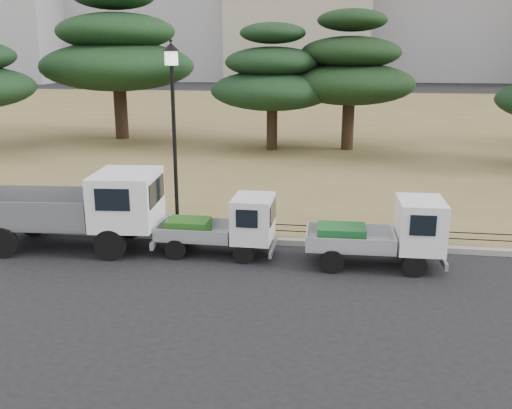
% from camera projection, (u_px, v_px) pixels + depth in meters
% --- Properties ---
extents(ground, '(220.00, 220.00, 0.00)m').
position_uv_depth(ground, '(244.00, 278.00, 13.74)').
color(ground, black).
extents(lawn, '(120.00, 56.00, 0.15)m').
position_uv_depth(lawn, '(312.00, 121.00, 42.90)').
color(lawn, olive).
rests_on(lawn, ground).
extents(curb, '(120.00, 0.25, 0.16)m').
position_uv_depth(curb, '(259.00, 240.00, 16.20)').
color(curb, gray).
rests_on(curb, ground).
extents(truck_large, '(5.08, 2.37, 2.15)m').
position_uv_depth(truck_large, '(80.00, 206.00, 15.54)').
color(truck_large, black).
rests_on(truck_large, ground).
extents(truck_kei_front, '(3.08, 1.35, 1.62)m').
position_uv_depth(truck_kei_front, '(225.00, 225.00, 15.13)').
color(truck_kei_front, black).
rests_on(truck_kei_front, ground).
extents(truck_kei_rear, '(3.40, 1.54, 1.76)m').
position_uv_depth(truck_kei_rear, '(385.00, 233.00, 14.30)').
color(truck_kei_rear, black).
rests_on(truck_kei_rear, ground).
extents(street_lamp, '(0.48, 0.48, 5.35)m').
position_uv_depth(street_lamp, '(173.00, 107.00, 15.86)').
color(street_lamp, black).
rests_on(street_lamp, lawn).
extents(pipe_fence, '(38.00, 0.04, 0.40)m').
position_uv_depth(pipe_fence, '(260.00, 227.00, 16.25)').
color(pipe_fence, black).
rests_on(pipe_fence, lawn).
extents(tarp_pile, '(1.59, 1.20, 1.02)m').
position_uv_depth(tarp_pile, '(44.00, 209.00, 17.59)').
color(tarp_pile, blue).
rests_on(tarp_pile, lawn).
extents(pine_west_near, '(8.76, 8.76, 8.76)m').
position_uv_depth(pine_west_near, '(117.00, 51.00, 32.70)').
color(pine_west_near, black).
rests_on(pine_west_near, lawn).
extents(pine_center_left, '(6.37, 6.37, 6.47)m').
position_uv_depth(pine_center_left, '(272.00, 78.00, 29.27)').
color(pine_center_left, black).
rests_on(pine_center_left, lawn).
extents(pine_center_right, '(6.72, 6.72, 7.13)m').
position_uv_depth(pine_center_right, '(350.00, 70.00, 29.27)').
color(pine_center_right, black).
rests_on(pine_center_right, lawn).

